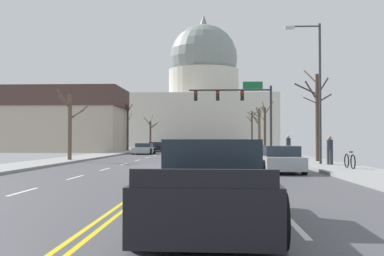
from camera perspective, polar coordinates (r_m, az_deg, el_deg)
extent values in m
cube|color=#4A4A4F|center=(27.26, -1.77, -4.70)|extent=(14.00, 180.00, 0.06)
cube|color=yellow|center=(27.26, -2.02, -4.63)|extent=(0.10, 176.40, 0.00)
cube|color=yellow|center=(27.25, -1.52, -4.63)|extent=(0.10, 176.40, 0.00)
cube|color=silver|center=(8.50, 12.63, -11.70)|extent=(0.12, 2.20, 0.00)
cube|color=silver|center=(13.60, 8.76, -7.84)|extent=(0.12, 2.20, 0.00)
cube|color=silver|center=(18.75, 7.03, -6.07)|extent=(0.12, 2.20, 0.00)
cube|color=silver|center=(23.93, 6.05, -5.07)|extent=(0.12, 2.20, 0.00)
cube|color=silver|center=(29.11, 5.42, -4.42)|extent=(0.12, 2.20, 0.00)
cube|color=silver|center=(34.30, 4.98, -3.97)|extent=(0.12, 2.20, 0.00)
cube|color=silver|center=(39.49, 4.66, -3.64)|extent=(0.12, 2.20, 0.00)
cube|color=silver|center=(44.69, 4.41, -3.38)|extent=(0.12, 2.20, 0.00)
cube|color=silver|center=(49.88, 4.22, -3.18)|extent=(0.12, 2.20, 0.00)
cube|color=silver|center=(55.08, 4.06, -3.01)|extent=(0.12, 2.20, 0.00)
cube|color=silver|center=(60.27, 3.93, -2.88)|extent=(0.12, 2.20, 0.00)
cube|color=silver|center=(65.47, 3.82, -2.76)|extent=(0.12, 2.20, 0.00)
cube|color=silver|center=(70.67, 3.72, -2.67)|extent=(0.12, 2.20, 0.00)
cube|color=silver|center=(75.87, 3.64, -2.58)|extent=(0.12, 2.20, 0.00)
cube|color=silver|center=(81.06, 3.57, -2.51)|extent=(0.12, 2.20, 0.00)
cube|color=silver|center=(86.26, 3.51, -2.44)|extent=(0.12, 2.20, 0.00)
cube|color=silver|center=(91.46, 3.45, -2.39)|extent=(0.12, 2.20, 0.00)
cube|color=silver|center=(14.61, -19.93, -7.32)|extent=(0.12, 2.20, 0.00)
cube|color=silver|center=(19.50, -14.06, -5.86)|extent=(0.12, 2.20, 0.00)
cube|color=silver|center=(24.52, -10.57, -4.97)|extent=(0.12, 2.20, 0.00)
cube|color=silver|center=(29.60, -8.28, -4.36)|extent=(0.12, 2.20, 0.00)
cube|color=silver|center=(34.72, -6.67, -3.94)|extent=(0.12, 2.20, 0.00)
cube|color=silver|center=(39.85, -5.47, -3.62)|extent=(0.12, 2.20, 0.00)
cube|color=silver|center=(45.00, -4.54, -3.37)|extent=(0.12, 2.20, 0.00)
cube|color=silver|center=(50.17, -3.81, -3.17)|extent=(0.12, 2.20, 0.00)
cube|color=silver|center=(55.34, -3.22, -3.01)|extent=(0.12, 2.20, 0.00)
cube|color=silver|center=(60.51, -2.72, -2.87)|extent=(0.12, 2.20, 0.00)
cube|color=silver|center=(65.69, -2.30, -2.76)|extent=(0.12, 2.20, 0.00)
cube|color=silver|center=(70.87, -1.95, -2.66)|extent=(0.12, 2.20, 0.00)
cube|color=silver|center=(76.05, -1.64, -2.58)|extent=(0.12, 2.20, 0.00)
cube|color=silver|center=(81.24, -1.38, -2.51)|extent=(0.12, 2.20, 0.00)
cube|color=silver|center=(86.43, -1.14, -2.44)|extent=(0.12, 2.20, 0.00)
cube|color=silver|center=(91.62, -0.93, -2.39)|extent=(0.12, 2.20, 0.00)
cube|color=gray|center=(27.93, 15.95, -4.36)|extent=(3.00, 180.00, 0.14)
cube|color=gray|center=(29.15, -18.72, -4.22)|extent=(3.00, 180.00, 0.14)
cylinder|color=#28282D|center=(45.03, 9.63, 0.99)|extent=(0.22, 0.22, 6.54)
cylinder|color=#28282D|center=(44.93, 4.65, 4.65)|extent=(7.80, 0.16, 0.16)
cube|color=black|center=(44.93, 6.15, 3.93)|extent=(0.32, 0.28, 0.92)
sphere|color=red|center=(44.80, 6.16, 4.31)|extent=(0.22, 0.22, 0.22)
sphere|color=#332B05|center=(44.77, 6.16, 3.95)|extent=(0.22, 0.22, 0.22)
sphere|color=black|center=(44.74, 6.16, 3.59)|extent=(0.22, 0.22, 0.22)
cube|color=black|center=(44.84, 3.16, 3.94)|extent=(0.32, 0.28, 0.92)
sphere|color=red|center=(44.71, 3.16, 4.31)|extent=(0.22, 0.22, 0.22)
sphere|color=#332B05|center=(44.68, 3.16, 3.96)|extent=(0.22, 0.22, 0.22)
sphere|color=black|center=(44.66, 3.16, 3.60)|extent=(0.22, 0.22, 0.22)
cube|color=black|center=(44.87, 0.46, 3.93)|extent=(0.32, 0.28, 0.92)
sphere|color=red|center=(44.74, 0.45, 4.31)|extent=(0.22, 0.22, 0.22)
sphere|color=#332B05|center=(44.71, 0.45, 3.95)|extent=(0.22, 0.22, 0.22)
sphere|color=black|center=(44.68, 0.45, 3.59)|extent=(0.22, 0.22, 0.22)
cube|color=#146033|center=(45.13, 7.44, 5.20)|extent=(1.90, 0.06, 0.70)
cylinder|color=#333338|center=(27.76, 15.38, 4.09)|extent=(0.14, 0.14, 8.06)
cylinder|color=#333338|center=(28.22, 13.60, 11.99)|extent=(1.71, 0.09, 0.09)
cube|color=#B2B2AD|center=(28.05, 11.85, 11.91)|extent=(0.56, 0.24, 0.16)
cube|color=beige|center=(106.46, 1.44, 0.79)|extent=(31.66, 21.38, 11.32)
cylinder|color=beige|center=(107.15, 1.43, 5.46)|extent=(15.92, 15.92, 6.15)
sphere|color=gray|center=(108.00, 1.43, 8.50)|extent=(15.41, 15.41, 15.41)
cone|color=gray|center=(109.89, 1.43, 13.08)|extent=(1.80, 1.80, 2.40)
cube|color=#6B6056|center=(40.32, 7.32, -2.92)|extent=(1.92, 4.45, 0.63)
cube|color=#232D38|center=(40.05, 7.35, -2.20)|extent=(1.65, 2.21, 0.38)
cylinder|color=black|center=(41.60, 5.87, -3.09)|extent=(0.23, 0.64, 0.64)
cylinder|color=black|center=(41.78, 8.36, -3.07)|extent=(0.23, 0.64, 0.64)
cylinder|color=black|center=(38.88, 6.20, -3.20)|extent=(0.23, 0.64, 0.64)
cylinder|color=black|center=(39.08, 8.86, -3.18)|extent=(0.23, 0.64, 0.64)
cube|color=#6B6056|center=(34.47, 1.77, -3.16)|extent=(2.04, 4.66, 0.65)
cube|color=#232D38|center=(34.21, 1.75, -2.28)|extent=(1.71, 2.01, 0.42)
cylinder|color=black|center=(35.96, 0.40, -3.35)|extent=(0.24, 0.65, 0.64)
cylinder|color=black|center=(35.87, 3.38, -3.36)|extent=(0.24, 0.65, 0.64)
cylinder|color=black|center=(33.12, 0.03, -3.52)|extent=(0.24, 0.65, 0.64)
cylinder|color=black|center=(33.02, 3.27, -3.52)|extent=(0.24, 0.65, 0.64)
cube|color=#B71414|center=(28.69, 2.22, -3.57)|extent=(1.84, 4.28, 0.59)
cube|color=#232D38|center=(28.44, 2.21, -2.60)|extent=(1.60, 2.04, 0.40)
cylinder|color=black|center=(30.05, 0.57, -3.73)|extent=(0.23, 0.64, 0.64)
cylinder|color=black|center=(30.01, 3.97, -3.73)|extent=(0.23, 0.64, 0.64)
cylinder|color=black|center=(27.41, 0.30, -3.95)|extent=(0.23, 0.64, 0.64)
cylinder|color=black|center=(27.38, 4.03, -3.95)|extent=(0.23, 0.64, 0.64)
cube|color=#9EA3A8|center=(22.19, 10.64, -4.15)|extent=(1.82, 4.28, 0.61)
cube|color=#232D38|center=(21.94, 10.73, -2.77)|extent=(1.57, 2.06, 0.47)
cylinder|color=black|center=(23.39, 8.02, -4.37)|extent=(0.23, 0.64, 0.64)
cylinder|color=black|center=(23.65, 12.21, -4.32)|extent=(0.23, 0.64, 0.64)
cylinder|color=black|center=(20.77, 8.86, -4.74)|extent=(0.23, 0.64, 0.64)
cylinder|color=black|center=(21.07, 13.56, -4.67)|extent=(0.23, 0.64, 0.64)
cube|color=black|center=(15.59, 1.43, -5.30)|extent=(1.88, 4.73, 0.62)
cube|color=#232D38|center=(15.43, 1.43, -3.39)|extent=(1.61, 2.09, 0.43)
cylinder|color=black|center=(17.08, -1.58, -5.48)|extent=(0.23, 0.64, 0.64)
cylinder|color=black|center=(17.08, 4.42, -5.47)|extent=(0.23, 0.64, 0.64)
cylinder|color=black|center=(14.18, -2.17, -6.30)|extent=(0.23, 0.64, 0.64)
cylinder|color=black|center=(14.18, 5.06, -6.30)|extent=(0.23, 0.64, 0.64)
cube|color=black|center=(8.26, 2.46, -7.93)|extent=(2.09, 5.65, 0.74)
cube|color=#1E2833|center=(8.99, 2.63, -3.22)|extent=(1.81, 1.96, 0.57)
cube|color=black|center=(5.49, 1.45, -6.20)|extent=(1.75, 0.16, 0.22)
cylinder|color=black|center=(10.02, -2.69, -7.87)|extent=(0.31, 0.81, 0.80)
cylinder|color=black|center=(9.96, 8.34, -7.89)|extent=(0.31, 0.81, 0.80)
cylinder|color=black|center=(6.73, -6.32, -11.03)|extent=(0.31, 0.81, 0.80)
cylinder|color=black|center=(6.65, 10.32, -11.13)|extent=(0.31, 0.81, 0.80)
cube|color=#9EA3A8|center=(49.28, -5.91, -2.68)|extent=(1.83, 4.67, 0.57)
cube|color=#232D38|center=(49.64, -5.85, -2.10)|extent=(1.60, 2.33, 0.42)
cylinder|color=black|center=(47.73, -5.10, -2.88)|extent=(0.22, 0.64, 0.64)
cylinder|color=black|center=(48.01, -7.24, -2.86)|extent=(0.22, 0.64, 0.64)
cylinder|color=black|center=(50.59, -4.65, -2.79)|extent=(0.22, 0.64, 0.64)
cylinder|color=black|center=(50.86, -6.68, -2.78)|extent=(0.22, 0.64, 0.64)
cube|color=black|center=(61.55, -4.40, -2.41)|extent=(1.95, 4.47, 0.63)
cube|color=#232D38|center=(61.72, -4.37, -1.92)|extent=(1.67, 2.18, 0.42)
cylinder|color=black|center=(60.07, -3.73, -2.58)|extent=(0.24, 0.65, 0.64)
cylinder|color=black|center=(60.35, -5.45, -2.57)|extent=(0.24, 0.65, 0.64)
cylinder|color=black|center=(62.79, -3.38, -2.53)|extent=(0.24, 0.65, 0.64)
cylinder|color=black|center=(63.05, -5.03, -2.52)|extent=(0.24, 0.65, 0.64)
cube|color=silver|center=(73.22, -0.64, -2.29)|extent=(1.74, 4.41, 0.55)
cube|color=#232D38|center=(73.49, -0.63, -1.92)|extent=(1.53, 1.91, 0.39)
cylinder|color=black|center=(71.81, -0.01, -2.40)|extent=(0.22, 0.64, 0.64)
cylinder|color=black|center=(71.91, -1.39, -2.39)|extent=(0.22, 0.64, 0.64)
cylinder|color=black|center=(74.54, 0.09, -2.36)|extent=(0.22, 0.64, 0.64)
cylinder|color=black|center=(74.64, -1.25, -2.36)|extent=(0.22, 0.64, 0.64)
cube|color=slate|center=(75.55, -13.62, -0.43)|extent=(12.90, 6.84, 5.58)
cube|color=#47332D|center=(75.71, -13.60, 2.43)|extent=(13.42, 7.12, 1.99)
cube|color=#B2A38E|center=(59.83, -15.26, -0.22)|extent=(13.86, 8.80, 5.49)
cube|color=#47332D|center=(60.04, -15.23, 3.54)|extent=(14.41, 9.15, 2.39)
cylinder|color=#423328|center=(52.08, 8.90, -0.22)|extent=(0.26, 0.26, 4.95)
cylinder|color=#423328|center=(52.62, 8.76, 1.90)|extent=(0.21, 1.01, 1.31)
cylinder|color=#423328|center=(51.71, 8.75, 2.61)|extent=(0.44, 1.01, 1.02)
cylinder|color=#423328|center=(52.29, 9.39, 2.42)|extent=(1.02, 0.20, 1.50)
cylinder|color=#423328|center=(52.84, 8.64, 1.15)|extent=(0.36, 1.53, 0.94)
cylinder|color=#423328|center=(52.55, 8.66, 2.27)|extent=(0.46, 0.89, 0.68)
cylinder|color=brown|center=(33.41, -14.71, 0.15)|extent=(0.28, 0.28, 4.56)
cylinder|color=brown|center=(32.89, -15.39, 3.48)|extent=(0.51, 1.53, 1.14)
cylinder|color=brown|center=(33.44, -15.35, 3.09)|extent=(0.80, 0.46, 0.95)
cylinder|color=brown|center=(33.50, -13.65, 1.84)|extent=(1.23, 0.54, 1.04)
cylinder|color=brown|center=(33.38, -13.88, 1.66)|extent=(1.01, 0.25, 0.63)
cylinder|color=#423328|center=(31.32, 15.11, 1.25)|extent=(0.29, 0.29, 5.65)
cylinder|color=#423328|center=(31.34, 14.27, 3.28)|extent=(0.94, 0.15, 0.49)
cylinder|color=#423328|center=(31.43, 15.89, 3.51)|extent=(0.92, 0.23, 0.61)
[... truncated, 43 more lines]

